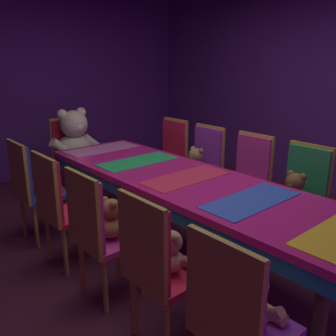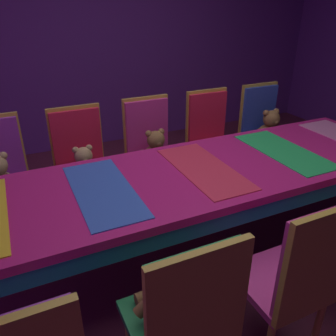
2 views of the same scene
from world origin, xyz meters
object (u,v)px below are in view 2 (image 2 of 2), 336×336
Objects in this scene: chair_right_1 at (187,317)px; chair_left_4 at (261,124)px; teddy_right_1 at (171,292)px; teddy_left_2 at (156,150)px; chair_left_1 at (80,156)px; teddy_left_4 at (271,129)px; chair_left_3 at (209,133)px; chair_left_2 at (150,143)px; banquet_table at (203,180)px; chair_right_2 at (302,274)px; teddy_left_1 at (85,166)px.

chair_left_4 is at bearing -45.17° from chair_right_1.
teddy_left_2 is at bearing -20.91° from teddy_right_1.
chair_left_1 reaches higher than teddy_left_2.
teddy_left_2 is at bearing -90.38° from teddy_left_4.
chair_left_4 is at bearing 89.65° from chair_left_3.
chair_left_2 is 1.00× the size of chair_left_3.
chair_left_2 is 1.00× the size of chair_right_1.
chair_right_1 is at bearing -33.55° from banquet_table.
chair_right_1 is 0.15m from teddy_right_1.
chair_left_1 is at bearing -100.86° from teddy_left_2.
chair_left_3 is at bearing -33.52° from chair_right_1.
chair_left_3 reaches higher than teddy_left_4.
banquet_table is 3.17× the size of chair_right_2.
chair_left_3 reaches higher than teddy_left_2.
banquet_table is at bearing 0.55° from chair_right_2.
chair_left_4 is at bearing 180.00° from teddy_left_4.
teddy_left_1 is 0.85× the size of teddy_left_4.
chair_left_3 is 0.60m from chair_left_4.
banquet_table is 3.17× the size of chair_left_2.
chair_left_1 is 2.89× the size of teddy_left_4.
chair_left_3 is at bearing -90.35° from chair_left_4.
chair_right_1 is (1.58, 0.05, 0.02)m from teddy_left_1.
chair_left_1 is 1.00× the size of chair_left_4.
chair_left_1 is 3.10× the size of teddy_left_2.
teddy_left_4 is at bearing 82.73° from chair_left_2.
banquet_table is at bearing 36.10° from chair_left_1.
teddy_left_2 is 0.93× the size of teddy_left_4.
chair_left_1 is at bearing 1.60° from chair_right_1.
teddy_right_1 reaches higher than teddy_left_1.
chair_left_3 reaches higher than teddy_right_1.
chair_left_2 is at bearing -19.17° from teddy_right_1.
chair_left_2 is at bearing -17.68° from chair_right_1.
banquet_table is at bearing -58.23° from teddy_left_4.
chair_left_3 is at bearing -104.11° from teddy_left_4.
teddy_left_1 is 0.29× the size of chair_right_1.
chair_right_2 reaches higher than banquet_table.
teddy_left_4 is at bearing 121.77° from banquet_table.
chair_right_1 is (1.75, -1.76, 0.00)m from chair_left_4.
chair_right_2 is at bearing -33.74° from chair_left_4.
teddy_left_2 is at bearing -76.68° from chair_left_3.
chair_left_4 is 1.00× the size of chair_right_1.
teddy_left_1 is at bearing -74.21° from chair_left_2.
teddy_left_4 is at bearing 86.06° from chair_left_1.
chair_left_3 and chair_right_2 have the same top height.
chair_right_1 reaches higher than teddy_left_2.
teddy_right_1 is at bearing 75.12° from chair_right_2.
chair_left_4 is at bearing 95.23° from teddy_left_1.
chair_right_1 is 1.00× the size of chair_right_2.
banquet_table is 0.89m from chair_left_2.
chair_left_1 is 1.84m from chair_right_2.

